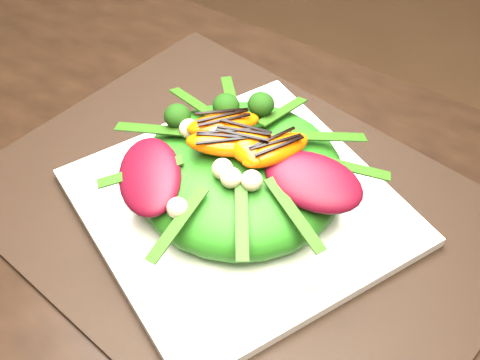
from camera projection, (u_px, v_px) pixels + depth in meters
The scene contains 10 objects.
dining_table at pixel (83, 301), 0.60m from camera, with size 1.60×0.90×0.75m, color black.
placemat at pixel (240, 211), 0.65m from camera, with size 0.51×0.39×0.00m, color black.
plate_base at pixel (240, 207), 0.65m from camera, with size 0.28×0.28×0.01m, color silver.
salad_bowl at pixel (240, 197), 0.63m from camera, with size 0.26×0.26×0.02m, color white.
lettuce_mound at pixel (240, 175), 0.61m from camera, with size 0.20×0.20×0.07m, color #287014.
radicchio_leaf at pixel (314, 182), 0.56m from camera, with size 0.09×0.06×0.02m, color #480713.
orange_segment at pixel (231, 133), 0.59m from camera, with size 0.07×0.03×0.02m, color #DA4703.
broccoli_floret at pixel (219, 99), 0.62m from camera, with size 0.04×0.04×0.04m, color #133309.
macadamia_nut at pixel (266, 183), 0.55m from camera, with size 0.02×0.02×0.02m, color beige.
balsamic_drizzle at pixel (231, 125), 0.58m from camera, with size 0.05×0.00×0.00m, color black.
Camera 1 is at (0.30, -0.19, 1.25)m, focal length 48.00 mm.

